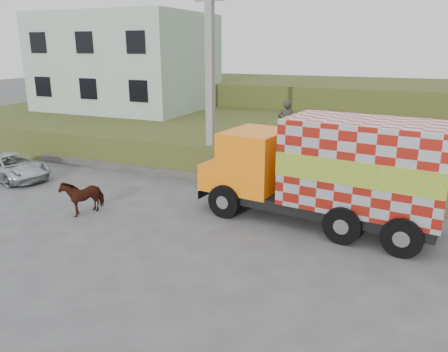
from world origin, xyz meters
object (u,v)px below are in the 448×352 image
at_px(suv, 10,167).
at_px(pedestrian, 286,124).
at_px(cargo_truck, 330,171).
at_px(utility_pole, 210,82).
at_px(cow, 83,196).

relative_size(suv, pedestrian, 1.99).
bearing_deg(pedestrian, cargo_truck, 113.90).
relative_size(utility_pole, suv, 2.06).
height_order(cargo_truck, pedestrian, pedestrian).
distance_m(cow, suv, 5.91).
xyz_separation_m(utility_pole, suv, (-7.90, -3.39, -3.54)).
xyz_separation_m(cargo_truck, suv, (-13.41, -0.42, -1.23)).
bearing_deg(cow, pedestrian, 66.82).
bearing_deg(suv, cow, -99.49).
bearing_deg(utility_pole, pedestrian, 15.04).
distance_m(cargo_truck, suv, 13.47).
height_order(cargo_truck, cow, cargo_truck).
bearing_deg(cow, cargo_truck, 34.46).
xyz_separation_m(suv, pedestrian, (10.90, 4.19, 1.93)).
distance_m(suv, pedestrian, 11.84).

